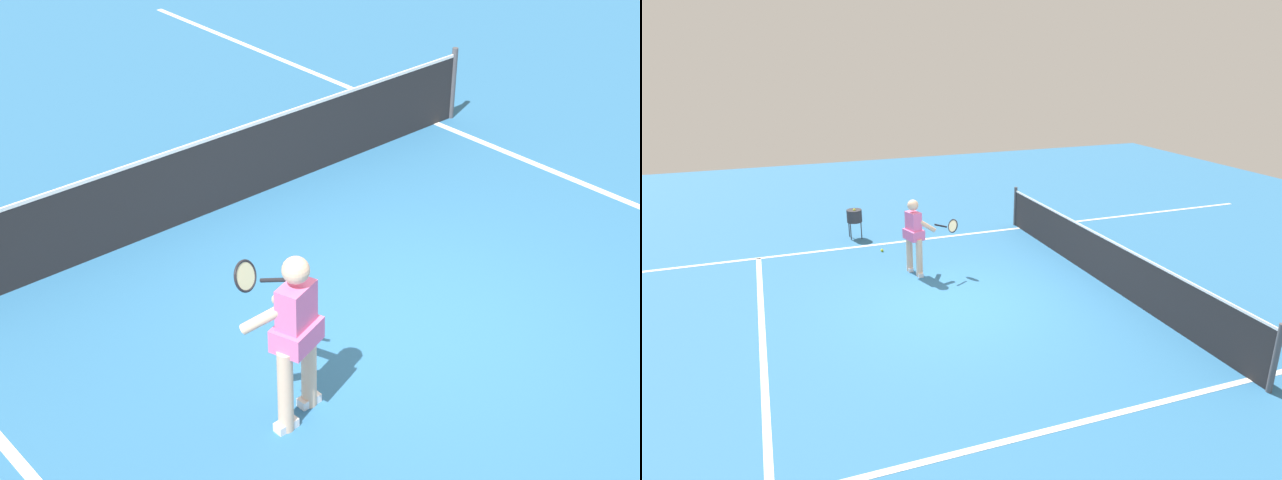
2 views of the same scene
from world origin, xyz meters
TOP-DOWN VIEW (x-y plane):
  - ground_plane at (0.00, 0.00)m, footprint 28.20×28.20m
  - sideline_right_marking at (3.65, 0.00)m, footprint 0.10×19.69m
  - court_net at (0.00, 2.94)m, footprint 7.98×0.08m
  - tennis_player at (-1.66, -0.35)m, footprint 0.66×1.08m

SIDE VIEW (x-z plane):
  - ground_plane at x=0.00m, z-range 0.00..0.00m
  - sideline_right_marking at x=3.65m, z-range 0.00..0.01m
  - court_net at x=0.00m, z-range -0.03..0.97m
  - tennis_player at x=-1.66m, z-range 0.07..1.62m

